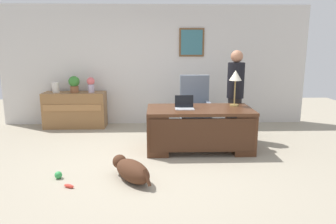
{
  "coord_description": "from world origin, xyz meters",
  "views": [
    {
      "loc": [
        0.07,
        -4.73,
        1.83
      ],
      "look_at": [
        0.23,
        0.3,
        0.75
      ],
      "focal_mm": 33.73,
      "sensor_mm": 36.0,
      "label": 1
    }
  ],
  "objects_px": {
    "desk": "(199,128)",
    "laptop": "(184,105)",
    "person_standing": "(235,94)",
    "desk_lamp": "(235,78)",
    "dog_toy_bone": "(69,186)",
    "credenza": "(75,110)",
    "dog_toy_ball": "(58,175)",
    "vase_empty": "(56,87)",
    "vase_with_flowers": "(91,84)",
    "potted_plant": "(74,83)",
    "dog_lying": "(131,170)",
    "armchair": "(195,109)"
  },
  "relations": [
    {
      "from": "potted_plant",
      "to": "laptop",
      "type": "bearing_deg",
      "value": -35.98
    },
    {
      "from": "vase_with_flowers",
      "to": "dog_toy_bone",
      "type": "xyz_separation_m",
      "value": [
        0.31,
        -3.13,
        -0.95
      ]
    },
    {
      "from": "armchair",
      "to": "laptop",
      "type": "xyz_separation_m",
      "value": [
        -0.31,
        -1.06,
        0.28
      ]
    },
    {
      "from": "armchair",
      "to": "credenza",
      "type": "bearing_deg",
      "value": 167.0
    },
    {
      "from": "laptop",
      "to": "dog_toy_bone",
      "type": "relative_size",
      "value": 2.12
    },
    {
      "from": "desk_lamp",
      "to": "vase_with_flowers",
      "type": "xyz_separation_m",
      "value": [
        -2.85,
        1.44,
        -0.28
      ]
    },
    {
      "from": "person_standing",
      "to": "laptop",
      "type": "xyz_separation_m",
      "value": [
        -1.03,
        -0.61,
        -0.09
      ]
    },
    {
      "from": "person_standing",
      "to": "dog_toy_bone",
      "type": "xyz_separation_m",
      "value": [
        -2.65,
        -2.07,
        -0.87
      ]
    },
    {
      "from": "laptop",
      "to": "desk_lamp",
      "type": "distance_m",
      "value": 1.05
    },
    {
      "from": "dog_toy_ball",
      "to": "person_standing",
      "type": "bearing_deg",
      "value": 31.68
    },
    {
      "from": "dog_lying",
      "to": "desk_lamp",
      "type": "bearing_deg",
      "value": 40.43
    },
    {
      "from": "armchair",
      "to": "dog_toy_bone",
      "type": "xyz_separation_m",
      "value": [
        -1.94,
        -2.52,
        -0.5
      ]
    },
    {
      "from": "credenza",
      "to": "desk_lamp",
      "type": "bearing_deg",
      "value": -24.08
    },
    {
      "from": "credenza",
      "to": "vase_empty",
      "type": "height_order",
      "value": "vase_empty"
    },
    {
      "from": "potted_plant",
      "to": "desk_lamp",
      "type": "bearing_deg",
      "value": -24.17
    },
    {
      "from": "dog_lying",
      "to": "desk_lamp",
      "type": "distance_m",
      "value": 2.55
    },
    {
      "from": "desk",
      "to": "person_standing",
      "type": "height_order",
      "value": "person_standing"
    },
    {
      "from": "dog_toy_ball",
      "to": "dog_toy_bone",
      "type": "height_order",
      "value": "dog_toy_ball"
    },
    {
      "from": "dog_lying",
      "to": "dog_toy_ball",
      "type": "distance_m",
      "value": 1.03
    },
    {
      "from": "dog_lying",
      "to": "credenza",
      "type": "bearing_deg",
      "value": 116.79
    },
    {
      "from": "potted_plant",
      "to": "vase_empty",
      "type": "bearing_deg",
      "value": 180.0
    },
    {
      "from": "dog_toy_bone",
      "to": "desk_lamp",
      "type": "bearing_deg",
      "value": 33.47
    },
    {
      "from": "potted_plant",
      "to": "dog_toy_bone",
      "type": "bearing_deg",
      "value": -77.88
    },
    {
      "from": "dog_lying",
      "to": "desk_lamp",
      "type": "relative_size",
      "value": 1.13
    },
    {
      "from": "person_standing",
      "to": "desk_lamp",
      "type": "height_order",
      "value": "person_standing"
    },
    {
      "from": "armchair",
      "to": "vase_empty",
      "type": "distance_m",
      "value": 3.1
    },
    {
      "from": "desk",
      "to": "dog_toy_ball",
      "type": "xyz_separation_m",
      "value": [
        -2.12,
        -1.16,
        -0.36
      ]
    },
    {
      "from": "credenza",
      "to": "laptop",
      "type": "distance_m",
      "value": 2.87
    },
    {
      "from": "dog_toy_bone",
      "to": "dog_lying",
      "type": "bearing_deg",
      "value": 13.62
    },
    {
      "from": "vase_empty",
      "to": "desk_lamp",
      "type": "bearing_deg",
      "value": -21.71
    },
    {
      "from": "potted_plant",
      "to": "vase_with_flowers",
      "type": "bearing_deg",
      "value": 0.0
    },
    {
      "from": "vase_empty",
      "to": "dog_toy_ball",
      "type": "relative_size",
      "value": 2.18
    },
    {
      "from": "dog_toy_ball",
      "to": "desk",
      "type": "bearing_deg",
      "value": 28.65
    },
    {
      "from": "armchair",
      "to": "vase_with_flowers",
      "type": "bearing_deg",
      "value": 164.89
    },
    {
      "from": "person_standing",
      "to": "armchair",
      "type": "bearing_deg",
      "value": 148.06
    },
    {
      "from": "dog_lying",
      "to": "dog_toy_bone",
      "type": "height_order",
      "value": "dog_lying"
    },
    {
      "from": "armchair",
      "to": "dog_toy_ball",
      "type": "bearing_deg",
      "value": -134.22
    },
    {
      "from": "potted_plant",
      "to": "dog_toy_bone",
      "type": "relative_size",
      "value": 2.39
    },
    {
      "from": "vase_empty",
      "to": "dog_toy_bone",
      "type": "bearing_deg",
      "value": -70.93
    },
    {
      "from": "vase_with_flowers",
      "to": "dog_toy_ball",
      "type": "distance_m",
      "value": 2.98
    },
    {
      "from": "armchair",
      "to": "laptop",
      "type": "distance_m",
      "value": 1.14
    },
    {
      "from": "dog_lying",
      "to": "laptop",
      "type": "distance_m",
      "value": 1.65
    },
    {
      "from": "dog_lying",
      "to": "desk_lamp",
      "type": "xyz_separation_m",
      "value": [
        1.75,
        1.49,
        1.1
      ]
    },
    {
      "from": "laptop",
      "to": "potted_plant",
      "type": "bearing_deg",
      "value": 144.02
    },
    {
      "from": "vase_empty",
      "to": "potted_plant",
      "type": "height_order",
      "value": "potted_plant"
    },
    {
      "from": "desk",
      "to": "laptop",
      "type": "height_order",
      "value": "laptop"
    },
    {
      "from": "credenza",
      "to": "potted_plant",
      "type": "height_order",
      "value": "potted_plant"
    },
    {
      "from": "person_standing",
      "to": "vase_with_flowers",
      "type": "distance_m",
      "value": 3.14
    },
    {
      "from": "credenza",
      "to": "dog_toy_ball",
      "type": "height_order",
      "value": "credenza"
    },
    {
      "from": "dog_lying",
      "to": "dog_toy_ball",
      "type": "xyz_separation_m",
      "value": [
        -1.02,
        0.11,
        -0.1
      ]
    }
  ]
}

